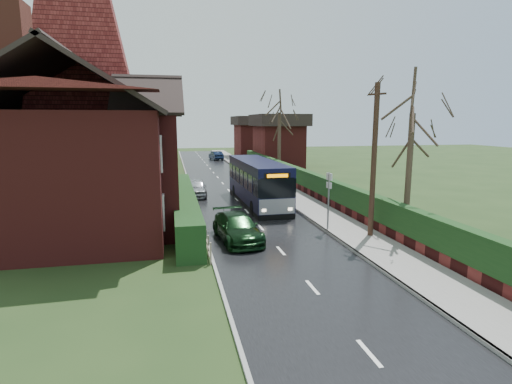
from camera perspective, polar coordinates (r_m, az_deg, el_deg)
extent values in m
plane|color=#2D411C|center=(19.47, 1.98, -6.64)|extent=(140.00, 140.00, 0.00)
cube|color=black|center=(29.00, -2.78, -1.09)|extent=(6.00, 100.00, 0.02)
cube|color=slate|center=(29.95, 5.27, -0.65)|extent=(2.50, 100.00, 0.14)
cube|color=gray|center=(29.62, 3.05, -0.74)|extent=(0.12, 100.00, 0.14)
cube|color=gray|center=(28.67, -8.81, -1.24)|extent=(0.12, 100.00, 0.10)
cube|color=#133214|center=(23.59, -10.22, -1.84)|extent=(1.20, 16.00, 1.60)
cube|color=maroon|center=(30.40, 8.07, -0.11)|extent=(0.30, 50.00, 0.60)
cube|color=#133214|center=(30.25, 8.11, 1.57)|extent=(0.60, 50.00, 1.20)
cube|color=maroon|center=(23.67, -22.84, 2.97)|extent=(8.00, 14.00, 6.00)
cube|color=maroon|center=(20.28, -14.65, 2.39)|extent=(2.50, 4.00, 6.00)
cube|color=brown|center=(19.87, -31.13, 19.15)|extent=(0.90, 1.40, 2.20)
cube|color=brown|center=(27.56, -20.02, 16.97)|extent=(0.90, 1.40, 2.20)
cube|color=silver|center=(18.53, -13.03, -2.64)|extent=(0.08, 1.20, 1.60)
cube|color=black|center=(18.53, -12.93, -2.63)|extent=(0.03, 0.95, 1.35)
cube|color=silver|center=(18.15, -13.35, 5.40)|extent=(0.08, 1.20, 1.60)
cube|color=black|center=(18.15, -13.25, 5.40)|extent=(0.03, 0.95, 1.35)
cube|color=silver|center=(22.45, -12.88, -0.45)|extent=(0.08, 1.20, 1.60)
cube|color=black|center=(22.45, -12.80, -0.45)|extent=(0.03, 0.95, 1.35)
cube|color=silver|center=(22.14, -13.14, 6.18)|extent=(0.08, 1.20, 1.60)
cube|color=black|center=(22.14, -13.06, 6.18)|extent=(0.03, 0.95, 1.35)
cube|color=silver|center=(26.40, -12.77, 1.08)|extent=(0.08, 1.20, 1.60)
cube|color=black|center=(26.40, -12.71, 1.09)|extent=(0.03, 0.95, 1.35)
cube|color=silver|center=(26.14, -12.99, 6.72)|extent=(0.08, 1.20, 1.60)
cube|color=black|center=(26.14, -12.92, 6.73)|extent=(0.03, 0.95, 1.35)
cube|color=silver|center=(28.87, -12.72, 1.83)|extent=(0.08, 1.20, 1.60)
cube|color=black|center=(28.87, -12.66, 1.83)|extent=(0.03, 0.95, 1.35)
cube|color=silver|center=(28.63, -12.92, 6.99)|extent=(0.08, 1.20, 1.60)
cube|color=black|center=(28.63, -12.86, 6.99)|extent=(0.03, 0.95, 1.35)
cube|color=black|center=(27.45, 0.19, 0.01)|extent=(2.43, 9.84, 1.01)
cube|color=black|center=(27.29, 0.19, 2.17)|extent=(2.45, 9.84, 1.07)
cube|color=black|center=(27.19, 0.20, 3.90)|extent=(2.43, 9.84, 0.59)
cube|color=black|center=(27.57, 0.19, -1.34)|extent=(2.43, 9.84, 0.31)
cube|color=gray|center=(22.85, 3.01, -2.07)|extent=(2.14, 0.16, 0.89)
cube|color=black|center=(22.63, 3.05, 0.56)|extent=(2.00, 0.12, 1.16)
cube|color=black|center=(22.52, 3.07, 2.35)|extent=(1.56, 0.11, 0.31)
cube|color=#FF8C00|center=(22.48, 3.10, 2.33)|extent=(1.22, 0.07, 0.20)
cube|color=black|center=(22.98, 3.00, -3.55)|extent=(2.18, 0.19, 0.27)
cube|color=#FFF2CC|center=(22.63, 1.15, -2.64)|extent=(0.25, 0.06, 0.16)
cube|color=#FFF2CC|center=(23.06, 4.91, -2.44)|extent=(0.25, 0.06, 0.16)
cylinder|color=black|center=(24.31, -0.41, -2.23)|extent=(0.27, 0.86, 0.85)
cylinder|color=black|center=(24.82, 4.13, -2.00)|extent=(0.27, 0.86, 0.85)
cylinder|color=black|center=(30.34, -3.03, 0.20)|extent=(0.27, 0.86, 0.85)
cylinder|color=black|center=(30.75, 0.66, 0.35)|extent=(0.27, 0.86, 0.85)
imported|color=#B8B9BE|center=(30.54, -8.59, 0.61)|extent=(1.67, 3.91, 1.32)
imported|color=black|center=(19.00, -2.72, -5.09)|extent=(2.17, 4.49, 1.26)
imported|color=#111B33|center=(60.10, -5.74, 5.21)|extent=(1.95, 4.09, 1.29)
cylinder|color=slate|center=(20.59, 10.31, -1.47)|extent=(0.09, 0.09, 3.07)
cube|color=silver|center=(20.38, 10.42, 2.16)|extent=(0.15, 0.47, 0.35)
cube|color=silver|center=(20.44, 10.38, 0.94)|extent=(0.13, 0.42, 0.31)
cylinder|color=black|center=(19.64, 16.47, 4.05)|extent=(0.25, 0.25, 7.35)
cube|color=black|center=(19.59, 16.94, 13.24)|extent=(0.46, 0.90, 0.08)
cylinder|color=#3B2D23|center=(20.69, 20.96, 2.16)|extent=(0.29, 0.29, 5.97)
cylinder|color=#372A21|center=(41.56, 3.33, 6.77)|extent=(0.35, 0.35, 6.53)
cylinder|color=#392B21|center=(29.37, -28.65, 5.26)|extent=(0.35, 0.35, 7.55)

